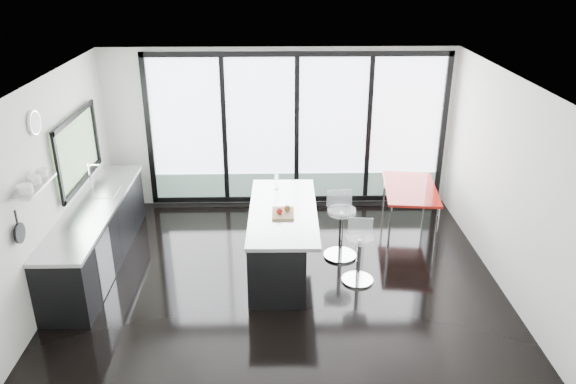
{
  "coord_description": "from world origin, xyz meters",
  "views": [
    {
      "loc": [
        -0.07,
        -6.89,
        4.26
      ],
      "look_at": [
        0.1,
        0.3,
        1.15
      ],
      "focal_mm": 35.0,
      "sensor_mm": 36.0,
      "label": 1
    }
  ],
  "objects_px": {
    "island": "(278,238)",
    "bar_stool_far": "(341,233)",
    "bar_stool_near": "(359,259)",
    "red_table": "(409,209)"
  },
  "relations": [
    {
      "from": "bar_stool_near",
      "to": "bar_stool_far",
      "type": "distance_m",
      "value": 0.71
    },
    {
      "from": "red_table",
      "to": "bar_stool_far",
      "type": "bearing_deg",
      "value": -144.59
    },
    {
      "from": "bar_stool_near",
      "to": "island",
      "type": "bearing_deg",
      "value": 168.44
    },
    {
      "from": "bar_stool_near",
      "to": "red_table",
      "type": "xyz_separation_m",
      "value": [
        1.03,
        1.55,
        0.03
      ]
    },
    {
      "from": "bar_stool_far",
      "to": "bar_stool_near",
      "type": "bearing_deg",
      "value": -83.69
    },
    {
      "from": "bar_stool_near",
      "to": "bar_stool_far",
      "type": "xyz_separation_m",
      "value": [
        -0.17,
        0.69,
        0.04
      ]
    },
    {
      "from": "island",
      "to": "red_table",
      "type": "distance_m",
      "value": 2.42
    },
    {
      "from": "bar_stool_far",
      "to": "red_table",
      "type": "bearing_deg",
      "value": 27.88
    },
    {
      "from": "island",
      "to": "bar_stool_far",
      "type": "bearing_deg",
      "value": 16.0
    },
    {
      "from": "island",
      "to": "bar_stool_far",
      "type": "distance_m",
      "value": 0.98
    }
  ]
}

